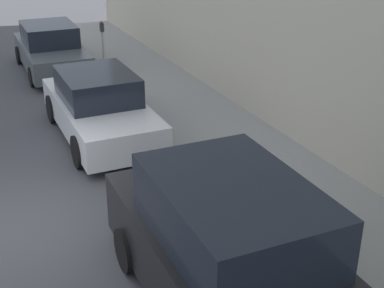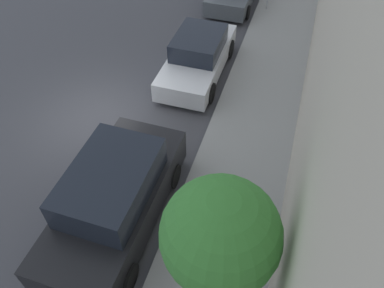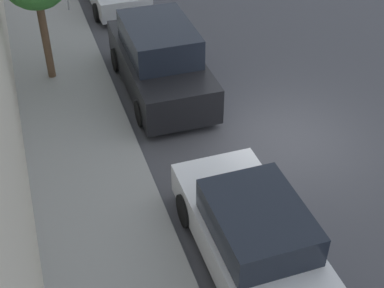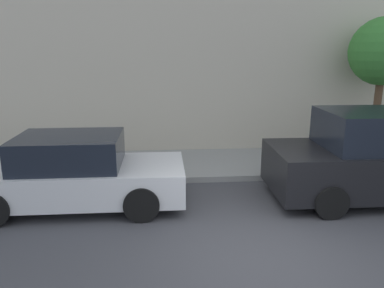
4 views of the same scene
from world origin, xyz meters
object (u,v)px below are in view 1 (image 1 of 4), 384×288
(parked_sedan_third, at_px, (99,107))
(parking_meter_far, at_px, (103,39))
(parked_sedan_fourth, at_px, (51,49))
(parked_suv_second, at_px, (231,256))
(fire_hydrant, at_px, (77,35))

(parked_sedan_third, relative_size, parking_meter_far, 3.10)
(parked_sedan_third, relative_size, parked_sedan_fourth, 0.99)
(parked_suv_second, distance_m, parking_meter_far, 12.14)
(parked_suv_second, height_order, parking_meter_far, parked_suv_second)
(parked_sedan_third, distance_m, fire_hydrant, 8.83)
(parked_suv_second, xyz_separation_m, parked_sedan_third, (0.09, 6.61, -0.21))
(parked_sedan_third, bearing_deg, parked_suv_second, -90.76)
(parked_suv_second, xyz_separation_m, fire_hydrant, (1.61, 15.30, -0.44))
(parked_sedan_fourth, relative_size, fire_hydrant, 6.56)
(parked_sedan_third, height_order, fire_hydrant, parked_sedan_third)
(fire_hydrant, bearing_deg, parked_sedan_fourth, -118.55)
(parked_sedan_fourth, bearing_deg, parked_sedan_third, -90.30)
(parked_suv_second, distance_m, fire_hydrant, 15.39)
(parked_sedan_fourth, relative_size, parking_meter_far, 3.12)
(parked_suv_second, height_order, parked_sedan_third, parked_suv_second)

